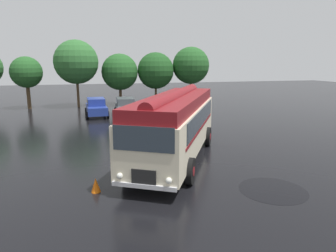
{
  "coord_description": "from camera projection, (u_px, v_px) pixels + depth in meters",
  "views": [
    {
      "loc": [
        -3.28,
        -13.41,
        4.78
      ],
      "look_at": [
        0.9,
        2.17,
        1.4
      ],
      "focal_mm": 32.0,
      "sensor_mm": 36.0,
      "label": 1
    }
  ],
  "objects": [
    {
      "name": "ground_plane",
      "position": [
        162.0,
        164.0,
        14.49
      ],
      "size": [
        120.0,
        120.0,
        0.0
      ],
      "primitive_type": "plane",
      "color": "black"
    },
    {
      "name": "vintage_bus",
      "position": [
        176.0,
        122.0,
        14.95
      ],
      "size": [
        7.06,
        10.0,
        3.49
      ],
      "color": "beige",
      "rests_on": "ground"
    },
    {
      "name": "car_near_left",
      "position": [
        96.0,
        107.0,
        27.47
      ],
      "size": [
        2.1,
        4.27,
        1.66
      ],
      "color": "navy",
      "rests_on": "ground"
    },
    {
      "name": "car_mid_left",
      "position": [
        125.0,
        107.0,
        27.66
      ],
      "size": [
        2.09,
        4.27,
        1.66
      ],
      "color": "#4C5156",
      "rests_on": "ground"
    },
    {
      "name": "tree_left_of_centre",
      "position": [
        26.0,
        72.0,
        31.51
      ],
      "size": [
        3.29,
        3.29,
        5.52
      ],
      "color": "#4C3823",
      "rests_on": "ground"
    },
    {
      "name": "tree_centre",
      "position": [
        76.0,
        62.0,
        32.43
      ],
      "size": [
        4.76,
        4.76,
        7.31
      ],
      "color": "#4C3823",
      "rests_on": "ground"
    },
    {
      "name": "tree_right_of_centre",
      "position": [
        120.0,
        72.0,
        34.31
      ],
      "size": [
        4.14,
        4.14,
        5.89
      ],
      "color": "#4C3823",
      "rests_on": "ground"
    },
    {
      "name": "tree_far_right",
      "position": [
        155.0,
        71.0,
        34.99
      ],
      "size": [
        4.24,
        4.24,
        6.06
      ],
      "color": "#4C3823",
      "rests_on": "ground"
    },
    {
      "name": "tree_extra_right",
      "position": [
        191.0,
        65.0,
        35.66
      ],
      "size": [
        4.37,
        4.37,
        6.72
      ],
      "color": "#4C3823",
      "rests_on": "ground"
    },
    {
      "name": "traffic_cone",
      "position": [
        96.0,
        185.0,
        11.3
      ],
      "size": [
        0.36,
        0.36,
        0.55
      ],
      "primitive_type": "cone",
      "color": "orange",
      "rests_on": "ground"
    },
    {
      "name": "puddle_patch",
      "position": [
        273.0,
        190.0,
        11.51
      ],
      "size": [
        2.57,
        2.57,
        0.01
      ],
      "primitive_type": "cylinder",
      "color": "black",
      "rests_on": "ground"
    }
  ]
}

